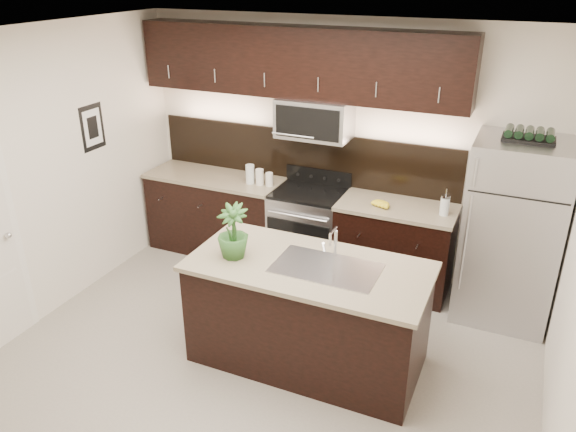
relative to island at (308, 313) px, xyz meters
The scene contains 12 objects.
ground 0.62m from the island, 149.91° to the right, with size 4.50×4.50×0.00m, color gray.
room_walls 1.33m from the island, 152.51° to the right, with size 4.52×4.02×2.71m.
counter_run 1.69m from the island, 118.25° to the left, with size 3.51×0.65×0.94m.
upper_fixtures 2.46m from the island, 115.32° to the left, with size 3.49×0.40×1.66m.
island is the anchor object (origin of this frame).
sink_faucet 0.51m from the island, ahead, with size 0.84×0.50×0.28m.
refrigerator 2.08m from the island, 44.51° to the left, with size 0.85×0.77×1.76m, color #B2B2B7.
wine_rack 2.44m from the island, 44.51° to the left, with size 0.44×0.27×0.10m.
plant 0.94m from the island, 168.77° to the right, with size 0.26×0.26×0.46m, color #285221.
canisters 1.95m from the island, 129.53° to the left, with size 0.32×0.10×0.21m.
french_press 1.75m from the island, 60.20° to the left, with size 0.09×0.09×0.26m.
bananas 1.51m from the island, 83.09° to the left, with size 0.20×0.15×0.06m, color yellow.
Camera 1 is at (1.80, -3.49, 3.16)m, focal length 35.00 mm.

